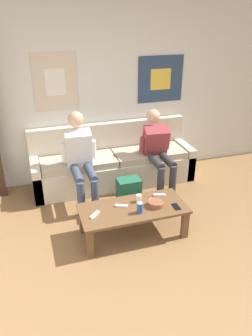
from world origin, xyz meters
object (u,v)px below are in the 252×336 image
(person_seated_teen, at_px, (158,149))
(drink_can_blue, at_px, (140,208))
(cell_phone, at_px, (176,207))
(game_controller_near_right, at_px, (95,215))
(person_seated_adult, at_px, (81,157))
(couch, at_px, (113,164))
(coffee_table, at_px, (133,212))
(ceramic_bowl, at_px, (156,203))
(pillar_candle, at_px, (139,198))
(game_controller_near_left, at_px, (121,206))
(game_controller_far_center, at_px, (159,195))
(backpack, at_px, (129,193))

(person_seated_teen, relative_size, drink_can_blue, 9.07)
(cell_phone, bearing_deg, game_controller_near_right, 172.99)
(person_seated_adult, bearing_deg, cell_phone, -50.96)
(couch, xyz_separation_m, drink_can_blue, (-0.10, -1.44, 0.14))
(drink_can_blue, bearing_deg, coffee_table, 108.87)
(ceramic_bowl, bearing_deg, pillar_candle, 136.19)
(coffee_table, bearing_deg, cell_phone, -16.19)
(person_seated_teen, distance_m, drink_can_blue, 1.30)
(couch, relative_size, game_controller_near_right, 18.58)
(coffee_table, relative_size, game_controller_near_left, 8.42)
(person_seated_teen, xyz_separation_m, drink_can_blue, (-0.66, -1.10, -0.18))
(ceramic_bowl, relative_size, game_controller_far_center, 1.27)
(coffee_table, xyz_separation_m, backpack, (0.15, 0.61, -0.12))
(cell_phone, bearing_deg, coffee_table, 163.81)
(pillar_candle, xyz_separation_m, game_controller_near_left, (-0.23, -0.05, -0.03))
(game_controller_near_left, bearing_deg, ceramic_bowl, -14.34)
(backpack, distance_m, ceramic_bowl, 0.70)
(coffee_table, height_order, backpack, backpack)
(ceramic_bowl, height_order, cell_phone, ceramic_bowl)
(couch, relative_size, backpack, 6.05)
(person_seated_adult, height_order, person_seated_teen, person_seated_adult)
(person_seated_teen, xyz_separation_m, game_controller_near_left, (-0.82, -0.93, -0.23))
(coffee_table, distance_m, person_seated_teen, 1.25)
(couch, bearing_deg, game_controller_near_right, -113.46)
(person_seated_adult, bearing_deg, pillar_candle, -58.64)
(drink_can_blue, bearing_deg, person_seated_teen, 58.85)
(game_controller_near_left, bearing_deg, game_controller_near_right, -166.30)
(drink_can_blue, xyz_separation_m, game_controller_far_center, (0.35, 0.26, -0.05))
(pillar_candle, distance_m, drink_can_blue, 0.23)
(backpack, distance_m, game_controller_far_center, 0.56)
(drink_can_blue, bearing_deg, person_seated_adult, 112.84)
(coffee_table, distance_m, pillar_candle, 0.18)
(coffee_table, xyz_separation_m, drink_can_blue, (0.04, -0.11, 0.12))
(pillar_candle, height_order, drink_can_blue, drink_can_blue)
(couch, height_order, pillar_candle, couch)
(pillar_candle, bearing_deg, person_seated_adult, 121.36)
(coffee_table, bearing_deg, couch, 84.16)
(couch, height_order, person_seated_adult, person_seated_adult)
(backpack, relative_size, drink_can_blue, 3.18)
(ceramic_bowl, height_order, game_controller_near_left, ceramic_bowl)
(coffee_table, bearing_deg, person_seated_adult, 113.31)
(backpack, distance_m, drink_can_blue, 0.77)
(backpack, relative_size, pillar_candle, 3.93)
(backpack, bearing_deg, ceramic_bowl, -80.71)
(game_controller_near_right, height_order, cell_phone, game_controller_near_right)
(coffee_table, bearing_deg, drink_can_blue, -71.13)
(coffee_table, xyz_separation_m, person_seated_adult, (-0.41, 0.95, 0.34))
(drink_can_blue, height_order, cell_phone, drink_can_blue)
(couch, xyz_separation_m, game_controller_near_right, (-0.59, -1.35, 0.09))
(pillar_candle, bearing_deg, cell_phone, -33.48)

